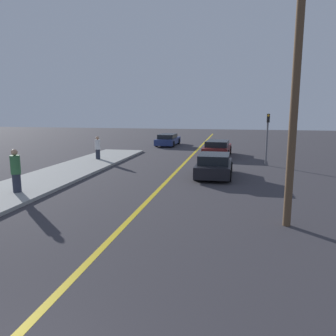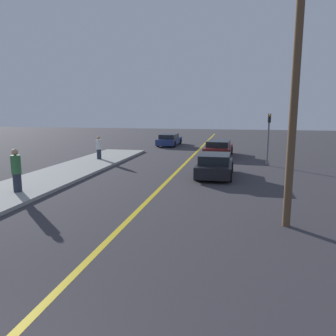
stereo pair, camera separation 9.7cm
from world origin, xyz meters
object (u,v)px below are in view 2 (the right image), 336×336
(car_ahead_center, at_px, (219,148))
(traffic_light, at_px, (268,133))
(car_far_distant, at_px, (169,140))
(pedestrian_far_standing, at_px, (16,171))
(pedestrian_by_sign, at_px, (99,148))
(utility_pole, at_px, (293,118))
(car_near_right_lane, at_px, (215,165))

(car_ahead_center, relative_size, traffic_light, 1.38)
(car_far_distant, height_order, pedestrian_far_standing, pedestrian_far_standing)
(car_ahead_center, bearing_deg, car_far_distant, 131.13)
(car_ahead_center, distance_m, pedestrian_by_sign, 9.26)
(utility_pole, bearing_deg, car_far_distant, 110.65)
(car_ahead_center, distance_m, pedestrian_far_standing, 15.93)
(car_far_distant, relative_size, utility_pole, 0.70)
(traffic_light, bearing_deg, car_near_right_lane, -125.90)
(car_near_right_lane, relative_size, pedestrian_far_standing, 2.20)
(traffic_light, distance_m, utility_pole, 11.69)
(car_near_right_lane, height_order, car_ahead_center, car_near_right_lane)
(car_near_right_lane, xyz_separation_m, utility_pole, (2.75, -7.34, 2.74))
(car_far_distant, xyz_separation_m, pedestrian_far_standing, (-2.27, -20.77, 0.49))
(pedestrian_far_standing, bearing_deg, traffic_light, 42.32)
(pedestrian_by_sign, bearing_deg, utility_pole, -44.95)
(car_near_right_lane, xyz_separation_m, pedestrian_far_standing, (-7.94, -5.78, 0.46))
(car_near_right_lane, distance_m, car_far_distant, 16.03)
(car_far_distant, height_order, traffic_light, traffic_light)
(car_ahead_center, height_order, utility_pole, utility_pole)
(car_near_right_lane, height_order, pedestrian_by_sign, pedestrian_by_sign)
(car_near_right_lane, height_order, utility_pole, utility_pole)
(pedestrian_far_standing, bearing_deg, utility_pole, -8.34)
(car_far_distant, distance_m, traffic_light, 13.93)
(pedestrian_far_standing, xyz_separation_m, utility_pole, (10.69, -1.57, 2.28))
(car_near_right_lane, distance_m, car_ahead_center, 8.19)
(pedestrian_by_sign, bearing_deg, traffic_light, 2.10)
(traffic_light, bearing_deg, car_ahead_center, 130.78)
(pedestrian_by_sign, distance_m, traffic_light, 11.62)
(car_near_right_lane, distance_m, pedestrian_far_standing, 9.83)
(pedestrian_by_sign, bearing_deg, pedestrian_far_standing, -86.92)
(car_far_distant, relative_size, pedestrian_by_sign, 2.92)
(car_ahead_center, distance_m, utility_pole, 16.06)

